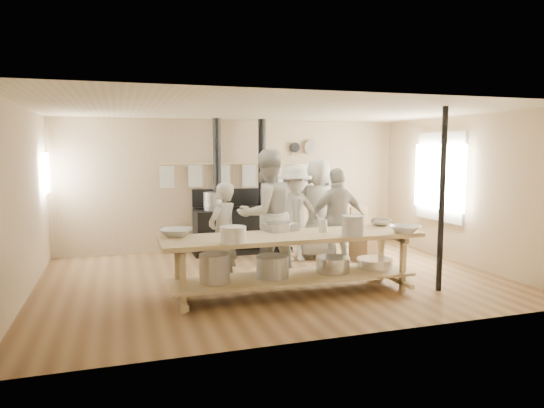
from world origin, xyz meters
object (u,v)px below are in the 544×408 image
prep_table (293,258)px  cook_right (338,219)px  cook_by_window (295,213)px  roasting_pan (281,227)px  stove (240,225)px  cook_left (266,215)px  cook_far_left (223,234)px  cook_center (319,209)px  chair (366,245)px

prep_table → cook_right: (1.18, 1.07, 0.33)m
cook_by_window → roasting_pan: bearing=-112.4°
stove → prep_table: size_ratio=0.72×
stove → prep_table: 3.02m
cook_left → stove: bearing=-106.7°
stove → cook_right: (1.18, -1.94, 0.33)m
prep_table → roasting_pan: 0.51m
prep_table → cook_far_left: bearing=136.7°
prep_table → cook_by_window: size_ratio=2.08×
prep_table → cook_left: size_ratio=1.79×
cook_right → cook_center: bearing=-94.6°
prep_table → cook_by_window: bearing=68.9°
stove → cook_center: stove is taller
stove → cook_right: bearing=-58.8°
stove → cook_far_left: stove is taller
cook_center → roasting_pan: size_ratio=3.99×
cook_left → roasting_pan: bearing=77.6°
cook_left → cook_right: size_ratio=1.17×
cook_center → cook_right: (-0.07, -0.96, -0.07)m
stove → cook_left: size_ratio=1.30×
cook_by_window → prep_table: bearing=-106.6°
chair → prep_table: bearing=-160.4°
cook_right → cook_by_window: bearing=-63.1°
prep_table → cook_center: 2.42m
stove → roasting_pan: stove is taller
cook_right → cook_far_left: bearing=8.0°
cook_center → cook_right: size_ratio=1.08×
stove → prep_table: (-0.00, -3.02, -0.00)m
prep_table → cook_left: cook_left is taller
cook_by_window → chair: (1.26, -0.33, -0.58)m
cook_center → chair: bearing=165.4°
cook_right → stove: bearing=-59.4°
cook_far_left → roasting_pan: bearing=110.1°
prep_table → cook_right: size_ratio=2.11×
prep_table → cook_far_left: (-0.82, 0.77, 0.25)m
cook_far_left → roasting_pan: (0.75, -0.44, 0.14)m
stove → cook_left: bearing=-92.4°
cook_far_left → chair: cook_far_left is taller
cook_right → cook_by_window: size_ratio=0.99×
cook_far_left → cook_by_window: bearing=176.8°
stove → cook_center: 1.64m
chair → roasting_pan: 2.49m
cook_left → cook_center: 1.71m
cook_far_left → cook_by_window: cook_by_window is taller
cook_far_left → cook_right: bearing=149.1°
cook_far_left → cook_by_window: 1.94m
prep_table → roasting_pan: (-0.06, 0.33, 0.38)m
prep_table → chair: bearing=38.6°
prep_table → stove: bearing=90.0°
cook_right → cook_by_window: 0.95m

